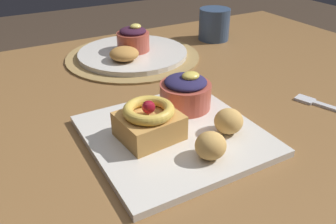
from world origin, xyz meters
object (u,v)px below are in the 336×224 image
object	(u,v)px
berry_ramekin	(186,92)
back_plate	(133,53)
front_plate	(174,135)
fritter_middle	(229,121)
coffee_mug	(214,24)
cake_slice	(149,122)
fritter_front	(211,146)
fork	(322,105)
back_ramekin	(133,39)
back_pastry	(124,54)

from	to	relation	value
berry_ramekin	back_plate	world-z (taller)	berry_ramekin
back_plate	front_plate	bearing A→B (deg)	-104.39
fritter_middle	back_plate	xyz separation A→B (m)	(0.02, 0.42, -0.02)
coffee_mug	cake_slice	bearing A→B (deg)	-136.30
coffee_mug	back_plate	bearing A→B (deg)	-175.57
front_plate	cake_slice	distance (m)	0.05
fritter_front	fritter_middle	bearing A→B (deg)	32.60
front_plate	berry_ramekin	bearing A→B (deg)	46.56
berry_ramekin	fork	distance (m)	0.27
front_plate	back_ramekin	size ratio (longest dim) A/B	3.26
berry_ramekin	fork	bearing A→B (deg)	-24.33
berry_ramekin	back_pastry	distance (m)	0.26
back_ramekin	coffee_mug	world-z (taller)	coffee_mug
cake_slice	fritter_middle	size ratio (longest dim) A/B	2.10
fritter_front	back_ramekin	bearing A→B (deg)	79.10
back_plate	back_ramekin	distance (m)	0.04
berry_ramekin	back_pastry	xyz separation A→B (m)	(-0.01, 0.26, -0.01)
front_plate	fritter_front	bearing A→B (deg)	-81.99
coffee_mug	fork	bearing A→B (deg)	-97.83
cake_slice	fork	distance (m)	0.35
berry_ramekin	fritter_middle	distance (m)	0.11
cake_slice	coffee_mug	distance (m)	0.56
back_plate	fork	world-z (taller)	back_plate
cake_slice	fritter_front	size ratio (longest dim) A/B	2.14
front_plate	back_ramekin	distance (m)	0.39
front_plate	coffee_mug	distance (m)	0.54
back_pastry	fork	world-z (taller)	back_pastry
front_plate	fritter_middle	distance (m)	0.09
coffee_mug	fritter_front	bearing A→B (deg)	-126.36
fritter_middle	berry_ramekin	bearing A→B (deg)	97.69
berry_ramekin	coffee_mug	distance (m)	0.45
berry_ramekin	back_pastry	size ratio (longest dim) A/B	1.34
back_pastry	back_plate	bearing A→B (deg)	47.91
fork	coffee_mug	xyz separation A→B (m)	(0.06, 0.44, 0.04)
cake_slice	fritter_middle	world-z (taller)	cake_slice
front_plate	back_plate	xyz separation A→B (m)	(0.10, 0.38, 0.01)
fritter_front	fritter_middle	size ratio (longest dim) A/B	0.98
front_plate	back_plate	size ratio (longest dim) A/B	0.96
back_ramekin	front_plate	bearing A→B (deg)	-104.92
front_plate	coffee_mug	size ratio (longest dim) A/B	3.01
berry_ramekin	fritter_front	xyz separation A→B (m)	(-0.05, -0.15, -0.01)
berry_ramekin	fork	world-z (taller)	berry_ramekin
back_ramekin	coffee_mug	xyz separation A→B (m)	(0.26, 0.02, -0.00)
cake_slice	back_ramekin	xyz separation A→B (m)	(0.14, 0.37, 0.01)
berry_ramekin	back_plate	distance (m)	0.31
cake_slice	fritter_front	world-z (taller)	cake_slice
back_plate	fritter_front	bearing A→B (deg)	-100.42
fritter_front	berry_ramekin	bearing A→B (deg)	71.45
fritter_middle	back_pastry	xyz separation A→B (m)	(-0.02, 0.37, 0.00)
back_plate	fork	xyz separation A→B (m)	(0.21, -0.42, -0.01)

